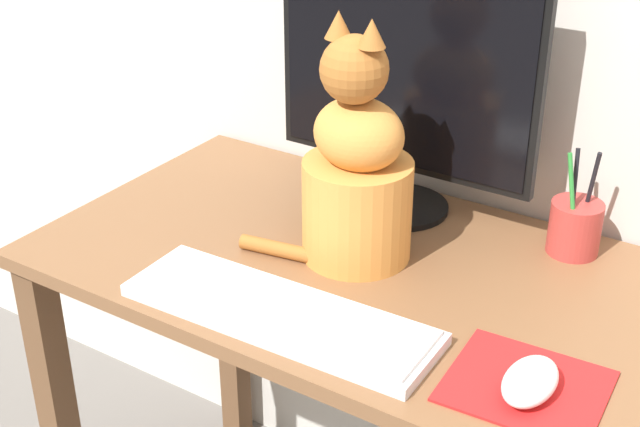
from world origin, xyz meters
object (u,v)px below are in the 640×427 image
Objects in this scene: monitor at (405,81)px; pen_cup at (575,227)px; computer_mouse_right at (530,381)px; keyboard at (279,312)px; cat at (356,172)px.

monitor is 0.36m from pen_cup.
monitor reaches higher than computer_mouse_right.
computer_mouse_right is at bearing -79.09° from pen_cup.
keyboard is at bearing -124.80° from pen_cup.
monitor is at bearing 105.84° from cat.
cat is (-0.00, 0.21, 0.13)m from keyboard.
cat is 0.36m from pen_cup.
monitor is 0.45m from keyboard.
monitor is 0.20m from cat.
pen_cup is at bearing 53.72° from keyboard.
monitor is 0.56m from computer_mouse_right.
cat is (-0.36, 0.18, 0.12)m from computer_mouse_right.
keyboard is 0.25m from cat.
computer_mouse_right is (0.37, -0.36, -0.21)m from monitor.
pen_cup is at bearing 45.42° from cat.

